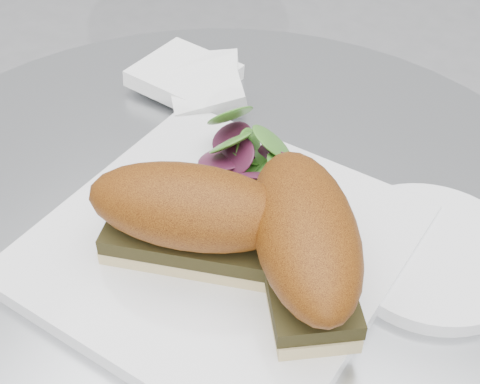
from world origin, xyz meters
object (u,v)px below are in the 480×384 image
at_px(sandwich_left, 190,215).
at_px(saucer, 431,253).
at_px(plate, 220,245).
at_px(sandwich_right, 305,240).

height_order(sandwich_left, saucer, sandwich_left).
bearing_deg(saucer, sandwich_left, -148.91).
distance_m(plate, sandwich_left, 0.06).
xyz_separation_m(plate, saucer, (0.15, 0.08, -0.00)).
height_order(sandwich_left, sandwich_right, same).
height_order(plate, sandwich_right, sandwich_right).
bearing_deg(sandwich_left, plate, 48.75).
relative_size(plate, sandwich_right, 1.53).
xyz_separation_m(sandwich_left, sandwich_right, (0.09, 0.02, 0.00)).
bearing_deg(sandwich_right, plate, -129.81).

